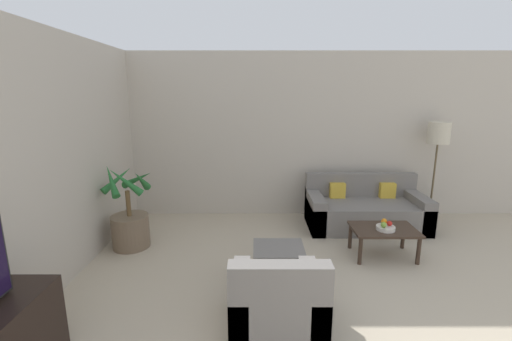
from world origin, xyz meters
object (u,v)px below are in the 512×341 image
apple_red (389,223)px  apple_green (384,225)px  floor_lamp (438,138)px  armchair (277,304)px  ottoman (278,263)px  sofa_loveseat (365,210)px  coffee_table (384,232)px  potted_palm (130,222)px  fruit_bowl (386,228)px  orange_fruit (384,221)px

apple_red → apple_green: (-0.09, -0.05, 0.00)m
floor_lamp → armchair: bearing=-135.0°
apple_green → ottoman: apple_green is taller
sofa_loveseat → coffee_table: size_ratio=2.21×
armchair → ottoman: armchair is taller
potted_palm → apple_green: (3.27, -0.37, 0.11)m
potted_palm → coffee_table: bearing=-4.7°
floor_lamp → fruit_bowl: floor_lamp is taller
floor_lamp → fruit_bowl: 2.02m
fruit_bowl → ottoman: bearing=-159.4°
coffee_table → fruit_bowl: (-0.00, -0.06, 0.08)m
apple_red → armchair: (-1.49, -1.38, -0.20)m
fruit_bowl → ottoman: size_ratio=0.41×
sofa_loveseat → apple_green: sofa_loveseat is taller
floor_lamp → apple_green: 2.04m
coffee_table → ottoman: (-1.37, -0.57, -0.13)m
floor_lamp → fruit_bowl: (-1.22, -1.29, -0.97)m
potted_palm → ottoman: (1.95, -0.84, -0.16)m
sofa_loveseat → fruit_bowl: 1.07m
coffee_table → apple_green: (-0.05, -0.10, 0.14)m
floor_lamp → armchair: floor_lamp is taller
potted_palm → sofa_loveseat: size_ratio=0.66×
apple_red → apple_green: 0.10m
sofa_loveseat → apple_red: size_ratio=27.14×
potted_palm → armchair: 2.53m
coffee_table → apple_green: apple_green is taller
apple_red → ottoman: size_ratio=0.12×
sofa_loveseat → armchair: (-1.52, -2.43, -0.01)m
sofa_loveseat → armchair: size_ratio=2.14×
floor_lamp → orange_fruit: bearing=-134.9°
apple_red → ottoman: 1.53m
fruit_bowl → orange_fruit: orange_fruit is taller
sofa_loveseat → apple_red: bearing=-91.7°
coffee_table → armchair: (-1.44, -1.42, -0.06)m
ottoman → apple_red: bearing=20.3°
orange_fruit → armchair: (-1.44, -1.44, -0.21)m
potted_palm → floor_lamp: 4.74m
coffee_table → fruit_bowl: size_ratio=3.48×
coffee_table → apple_red: 0.15m
potted_palm → ottoman: size_ratio=2.09×
floor_lamp → apple_red: bearing=-132.4°
fruit_bowl → ottoman: fruit_bowl is taller
potted_palm → apple_green: 3.30m
ottoman → potted_palm: bearing=156.6°
sofa_loveseat → floor_lamp: bearing=11.3°
potted_palm → armchair: bearing=-42.1°
floor_lamp → apple_green: bearing=-133.5°
floor_lamp → fruit_bowl: bearing=-133.4°
fruit_bowl → apple_red: bearing=9.7°
sofa_loveseat → ottoman: size_ratio=3.17×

